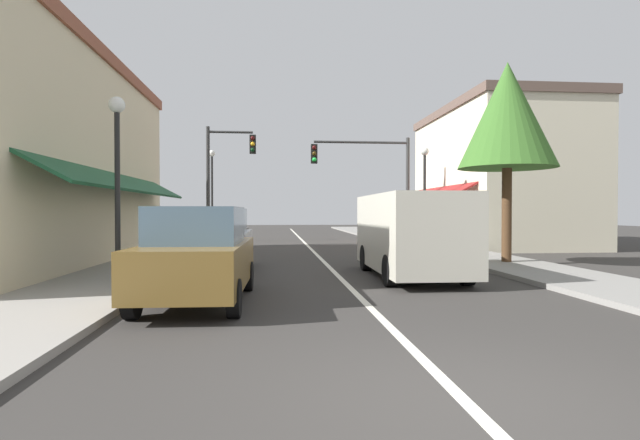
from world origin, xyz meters
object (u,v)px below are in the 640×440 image
Objects in this scene: traffic_signal_left_corner at (223,169)px; street_lamp_left_near at (117,157)px; street_lamp_left_far at (212,181)px; street_lamp_right_mid at (425,180)px; parked_car_nearest_left at (198,255)px; tree_right_near at (507,116)px; van_in_lane at (410,232)px; parked_car_second_left at (218,240)px; traffic_signal_mast_arm at (373,172)px.

street_lamp_left_near is at bearing -94.97° from traffic_signal_left_corner.
street_lamp_left_near is 0.83× the size of street_lamp_left_far.
street_lamp_left_far is (-1.02, 4.00, -0.32)m from traffic_signal_left_corner.
traffic_signal_left_corner is 1.29× the size of street_lamp_right_mid.
street_lamp_right_mid is at bearing 57.56° from parked_car_nearest_left.
street_lamp_left_near is at bearing -162.90° from tree_right_near.
van_in_lane is 13.41m from traffic_signal_left_corner.
street_lamp_right_mid is (9.98, 9.33, 0.12)m from street_lamp_left_near.
street_lamp_right_mid reaches higher than van_in_lane.
tree_right_near reaches higher than traffic_signal_left_corner.
tree_right_near is at bearing 17.10° from street_lamp_left_near.
street_lamp_left_near is (-1.93, -2.61, 2.04)m from parked_car_second_left.
traffic_signal_left_corner is 0.91× the size of tree_right_near.
traffic_signal_mast_arm is 1.03× the size of street_lamp_left_far.
traffic_signal_left_corner is 9.52m from street_lamp_right_mid.
van_in_lane is (4.87, 3.19, 0.27)m from parked_car_nearest_left.
van_in_lane is 1.17× the size of street_lamp_right_mid.
van_in_lane is 17.36m from street_lamp_left_far.
parked_car_second_left is 11.58m from traffic_signal_mast_arm.
street_lamp_left_far reaches higher than street_lamp_right_mid.
street_lamp_left_near is at bearing -125.99° from parked_car_second_left.
tree_right_near is (8.80, 0.69, 3.77)m from parked_car_second_left.
street_lamp_right_mid is (3.00, 8.42, 1.89)m from van_in_lane.
traffic_signal_left_corner is at bearing 159.34° from street_lamp_right_mid.
parked_car_nearest_left is at bearing -47.06° from street_lamp_left_near.
traffic_signal_mast_arm is 7.20m from traffic_signal_left_corner.
van_in_lane is 9.13m from street_lamp_right_mid.
traffic_signal_mast_arm is at bearing -6.06° from traffic_signal_left_corner.
traffic_signal_mast_arm is at bearing 55.27° from street_lamp_left_near.
street_lamp_left_far is (-8.18, 4.76, -0.18)m from traffic_signal_mast_arm.
traffic_signal_mast_arm is (1.27, 11.00, 2.44)m from van_in_lane.
street_lamp_left_near is at bearing 134.64° from parked_car_nearest_left.
parked_car_nearest_left is at bearing -124.14° from street_lamp_right_mid.
traffic_signal_left_corner is (-0.83, 10.07, 2.85)m from parked_car_second_left.
street_lamp_left_far is (-2.03, 18.96, 2.53)m from parked_car_nearest_left.
street_lamp_right_mid is (8.88, -3.35, -0.70)m from traffic_signal_left_corner.
parked_car_second_left is 0.78× the size of traffic_signal_mast_arm.
street_lamp_left_near is 11.36m from tree_right_near.
traffic_signal_mast_arm is 1.18× the size of street_lamp_right_mid.
parked_car_second_left is 0.97× the size of street_lamp_left_near.
parked_car_nearest_left is 0.81× the size of street_lamp_left_far.
street_lamp_left_far is at bearing 149.79° from traffic_signal_mast_arm.
traffic_signal_left_corner is at bearing 173.94° from traffic_signal_mast_arm.
tree_right_near is (3.74, 2.39, 3.50)m from van_in_lane.
van_in_lane is 11.34m from traffic_signal_mast_arm.
tree_right_near is (9.63, -9.38, 0.91)m from traffic_signal_left_corner.
parked_car_second_left is 0.65× the size of tree_right_near.
van_in_lane is 5.65m from tree_right_near.
parked_car_nearest_left is at bearing -147.09° from tree_right_near.
parked_car_nearest_left is 5.83m from van_in_lane.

